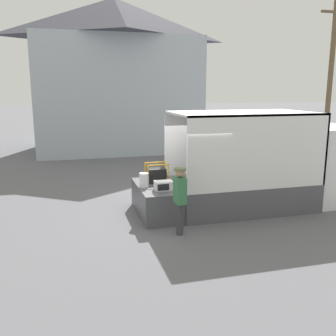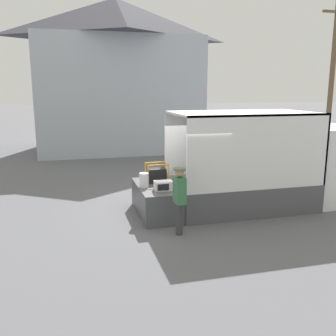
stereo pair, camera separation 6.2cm
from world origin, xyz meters
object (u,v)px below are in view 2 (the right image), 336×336
object	(u,v)px
portable_generator	(157,175)
utility_pole	(332,77)
box_truck	(284,174)
microwave	(164,186)
worker_person	(179,194)
orange_bucket	(144,180)

from	to	relation	value
portable_generator	utility_pole	size ratio (longest dim) A/B	0.08
box_truck	microwave	distance (m)	4.15
box_truck	portable_generator	bearing A→B (deg)	174.81
portable_generator	worker_person	distance (m)	2.08
orange_bucket	microwave	bearing A→B (deg)	-47.06
microwave	portable_generator	bearing A→B (deg)	87.81
microwave	worker_person	bearing A→B (deg)	-83.79
utility_pole	orange_bucket	bearing A→B (deg)	-146.72
box_truck	utility_pole	size ratio (longest dim) A/B	0.74
portable_generator	worker_person	bearing A→B (deg)	-87.51
orange_bucket	portable_generator	bearing A→B (deg)	40.89
box_truck	utility_pole	bearing A→B (deg)	46.26
box_truck	orange_bucket	xyz separation A→B (m)	(-4.57, -0.06, 0.09)
box_truck	orange_bucket	bearing A→B (deg)	-179.28
orange_bucket	utility_pole	size ratio (longest dim) A/B	0.05
portable_generator	worker_person	world-z (taller)	worker_person
portable_generator	utility_pole	distance (m)	14.25
microwave	portable_generator	distance (m)	0.93
orange_bucket	worker_person	world-z (taller)	worker_person
box_truck	portable_generator	world-z (taller)	box_truck
microwave	worker_person	distance (m)	1.16
worker_person	utility_pole	bearing A→B (deg)	39.77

